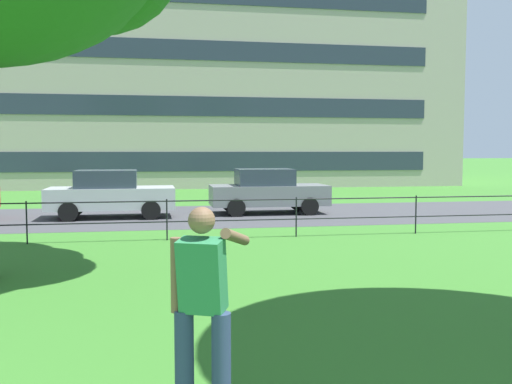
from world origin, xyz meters
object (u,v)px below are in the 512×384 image
object	(u,v)px
person_thrower	(203,303)
car_grey_far_left	(268,191)
apartment_building_background	(186,66)
car_silver_center	(110,194)

from	to	relation	value
person_thrower	car_grey_far_left	bearing A→B (deg)	76.93
apartment_building_background	person_thrower	bearing A→B (deg)	-92.55
car_grey_far_left	apartment_building_background	bearing A→B (deg)	95.03
person_thrower	apartment_building_background	bearing A→B (deg)	87.45
person_thrower	car_silver_center	distance (m)	14.15
apartment_building_background	car_grey_far_left	bearing A→B (deg)	-84.97
person_thrower	apartment_building_background	world-z (taller)	apartment_building_background
person_thrower	apartment_building_background	size ratio (longest dim) A/B	0.05
car_grey_far_left	apartment_building_background	size ratio (longest dim) A/B	0.12
car_grey_far_left	person_thrower	bearing A→B (deg)	-103.07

